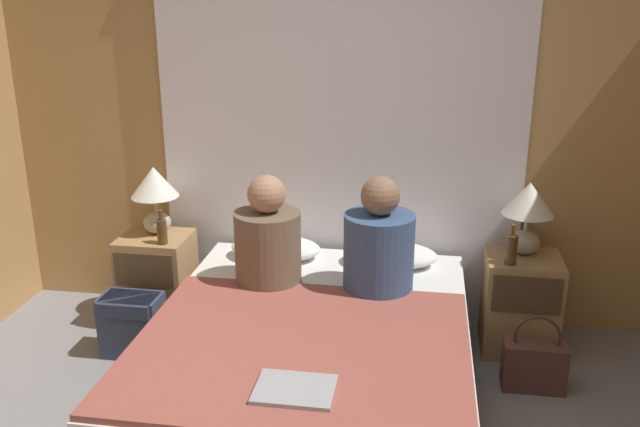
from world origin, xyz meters
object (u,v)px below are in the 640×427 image
pillow_left (276,248)px  beer_bottle_on_left_stand (162,231)px  lamp_right (528,207)px  lamp_left (155,190)px  bed (311,363)px  nightstand_left (158,279)px  person_right_in_bed (379,246)px  beer_bottle_on_right_stand (511,249)px  laptop_on_bed (295,389)px  backpack_on_floor (132,321)px  handbag_on_floor (534,364)px  pillow_right (391,255)px  nightstand_right (520,304)px  person_left_in_bed (268,241)px

pillow_left → beer_bottle_on_left_stand: beer_bottle_on_left_stand is taller
pillow_left → lamp_right: bearing=1.6°
lamp_left → beer_bottle_on_left_stand: lamp_left is taller
bed → lamp_left: size_ratio=4.64×
bed → lamp_left: lamp_left is taller
nightstand_left → person_right_in_bed: size_ratio=0.91×
pillow_left → person_right_in_bed: 0.76m
bed → beer_bottle_on_left_stand: (-0.99, 0.63, 0.42)m
bed → beer_bottle_on_right_stand: (1.00, 0.63, 0.43)m
lamp_left → person_right_in_bed: 1.45m
person_right_in_bed → laptop_on_bed: size_ratio=2.01×
backpack_on_floor → pillow_left: bearing=29.6°
lamp_right → handbag_on_floor: (0.04, -0.47, -0.71)m
pillow_left → pillow_right: bearing=0.0°
lamp_right → handbag_on_floor: 0.85m
laptop_on_bed → backpack_on_floor: laptop_on_bed is taller
nightstand_right → pillow_right: bearing=178.1°
laptop_on_bed → pillow_left: bearing=105.4°
bed → pillow_right: 0.89m
laptop_on_bed → beer_bottle_on_left_stand: bearing=129.0°
lamp_left → laptop_on_bed: (1.14, -1.46, -0.33)m
lamp_right → backpack_on_floor: (-2.18, -0.46, -0.64)m
bed → lamp_right: (1.09, 0.80, 0.61)m
bed → backpack_on_floor: bearing=162.8°
beer_bottle_on_left_stand → handbag_on_floor: bearing=-8.1°
beer_bottle_on_left_stand → backpack_on_floor: size_ratio=0.58×
nightstand_right → handbag_on_floor: size_ratio=1.37×
person_left_in_bed → laptop_on_bed: size_ratio=1.95×
beer_bottle_on_left_stand → laptop_on_bed: size_ratio=0.66×
person_left_in_bed → handbag_on_floor: person_left_in_bed is taller
laptop_on_bed → handbag_on_floor: (1.08, 0.98, -0.37)m
lamp_left → pillow_right: size_ratio=0.78×
pillow_left → handbag_on_floor: bearing=-16.5°
nightstand_right → person_right_in_bed: (-0.79, -0.35, 0.44)m
beer_bottle_on_left_stand → backpack_on_floor: 0.54m
lamp_right → person_right_in_bed: person_right_in_bed is taller
nightstand_left → beer_bottle_on_left_stand: (0.10, -0.11, 0.37)m
beer_bottle_on_left_stand → laptop_on_bed: bearing=-51.0°
lamp_right → pillow_right: 0.81m
nightstand_left → lamp_right: bearing=1.7°
lamp_left → pillow_left: lamp_left is taller
bed → person_left_in_bed: person_left_in_bed is taller
beer_bottle_on_left_stand → backpack_on_floor: beer_bottle_on_left_stand is taller
bed → lamp_left: bearing=143.7°
person_right_in_bed → backpack_on_floor: bearing=-177.9°
lamp_right → beer_bottle_on_left_stand: lamp_right is taller
laptop_on_bed → backpack_on_floor: size_ratio=0.87×
pillow_left → person_right_in_bed: size_ratio=0.85×
pillow_left → laptop_on_bed: size_ratio=1.71×
pillow_right → beer_bottle_on_right_stand: (0.65, -0.13, 0.13)m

